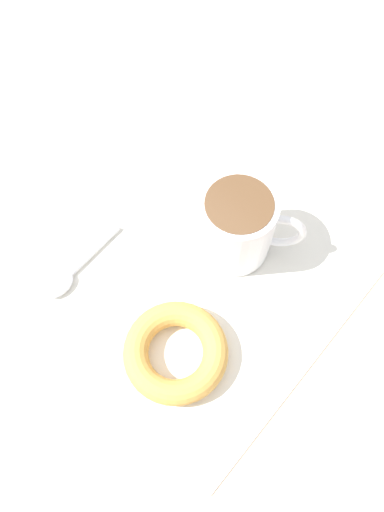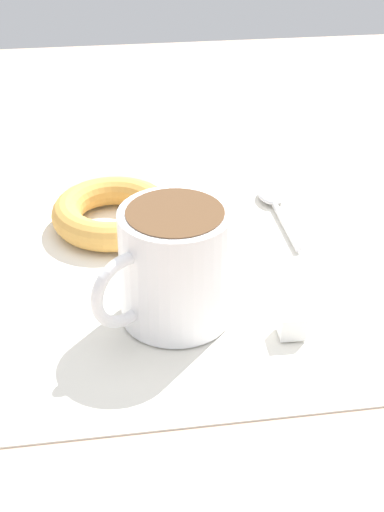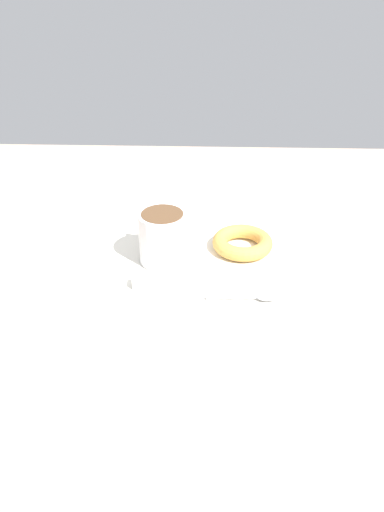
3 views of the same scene
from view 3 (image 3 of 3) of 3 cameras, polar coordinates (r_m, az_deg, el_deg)
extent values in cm
cube|color=tan|center=(87.00, -1.03, -1.75)|extent=(120.00, 120.00, 2.00)
cube|color=white|center=(86.13, 0.00, -1.21)|extent=(34.89, 34.89, 0.30)
cylinder|color=white|center=(85.53, -3.34, 2.13)|extent=(8.31, 8.31, 8.99)
cylinder|color=brown|center=(83.46, -3.43, 4.68)|extent=(7.11, 7.11, 0.60)
torus|color=white|center=(89.11, -4.83, 3.39)|extent=(5.39, 4.12, 5.93)
torus|color=gold|center=(90.63, 5.79, 1.55)|extent=(10.90, 10.90, 2.64)
ellipsoid|color=silver|center=(79.04, 8.60, -4.56)|extent=(2.60, 3.73, 0.90)
cylinder|color=silver|center=(78.44, 4.84, -4.74)|extent=(1.06, 8.67, 0.56)
cube|color=white|center=(80.95, -6.10, -2.92)|extent=(1.90, 1.90, 1.90)
camera|label=1|loc=(0.89, 14.15, 34.37)|focal=35.00mm
camera|label=2|loc=(0.99, -38.12, 21.41)|focal=60.00mm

